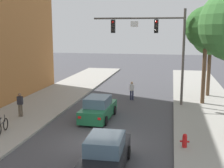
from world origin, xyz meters
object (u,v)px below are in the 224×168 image
car_lead_green (98,109)px  fire_hydrant (185,140)px  traffic_signal_mast (157,39)px  car_following_black (106,155)px  pedestrian_sidewalk_left_walker (20,103)px  bicycle_leaning (2,126)px  pedestrian_crossing_road (132,90)px  street_tree_third (211,37)px  street_tree_second (206,28)px

car_lead_green → fire_hydrant: size_ratio=5.95×
traffic_signal_mast → car_lead_green: traffic_signal_mast is taller
car_following_black → pedestrian_sidewalk_left_walker: pedestrian_sidewalk_left_walker is taller
car_following_black → bicycle_leaning: size_ratio=2.44×
car_following_black → fire_hydrant: (3.46, 2.98, -0.22)m
car_following_black → pedestrian_crossing_road: (-0.65, 13.33, 0.19)m
pedestrian_crossing_road → fire_hydrant: size_ratio=2.28×
traffic_signal_mast → car_following_black: traffic_signal_mast is taller
car_following_black → fire_hydrant: 4.57m
car_lead_green → street_tree_third: 12.72m
pedestrian_sidewalk_left_walker → pedestrian_crossing_road: size_ratio=1.00×
car_lead_green → street_tree_third: street_tree_third is taller
car_lead_green → pedestrian_sidewalk_left_walker: 5.40m
car_lead_green → bicycle_leaning: size_ratio=2.44×
pedestrian_crossing_road → street_tree_second: 7.92m
traffic_signal_mast → car_following_black: 12.86m
fire_hydrant → car_following_black: bearing=-139.3°
car_following_black → pedestrian_sidewalk_left_walker: bearing=139.5°
car_following_black → pedestrian_sidewalk_left_walker: size_ratio=2.61×
traffic_signal_mast → street_tree_third: bearing=41.2°
pedestrian_sidewalk_left_walker → car_following_black: bearing=-40.5°
car_lead_green → bicycle_leaning: bearing=-138.0°
car_following_black → pedestrian_crossing_road: 13.35m
pedestrian_sidewalk_left_walker → bicycle_leaning: (0.63, -3.31, -0.52)m
pedestrian_crossing_road → street_tree_third: bearing=20.8°
pedestrian_crossing_road → pedestrian_sidewalk_left_walker: bearing=-134.4°
fire_hydrant → street_tree_third: size_ratio=0.10×
car_lead_green → fire_hydrant: bearing=-37.5°
car_following_black → pedestrian_crossing_road: bearing=92.8°
pedestrian_sidewalk_left_walker → street_tree_second: (12.70, 6.38, 5.12)m
bicycle_leaning → fire_hydrant: (10.30, -0.09, -0.03)m
car_following_black → street_tree_second: (5.24, 12.76, 5.46)m
traffic_signal_mast → bicycle_leaning: 13.05m
traffic_signal_mast → street_tree_third: traffic_signal_mast is taller
car_lead_green → car_following_black: 7.60m
pedestrian_sidewalk_left_walker → street_tree_third: 17.02m
car_lead_green → pedestrian_sidewalk_left_walker: bearing=-170.3°
pedestrian_crossing_road → street_tree_second: (5.88, -0.57, 5.27)m
pedestrian_sidewalk_left_walker → fire_hydrant: 11.46m
pedestrian_sidewalk_left_walker → pedestrian_crossing_road: pedestrian_sidewalk_left_walker is taller
car_lead_green → car_following_black: bearing=-73.6°
fire_hydrant → street_tree_second: bearing=79.7°
bicycle_leaning → fire_hydrant: bicycle_leaning is taller
car_lead_green → street_tree_second: bearing=36.5°
street_tree_second → pedestrian_sidewalk_left_walker: bearing=-153.3°
pedestrian_sidewalk_left_walker → pedestrian_crossing_road: 9.74m
fire_hydrant → street_tree_third: (2.52, 12.87, 4.96)m
traffic_signal_mast → pedestrian_crossing_road: bearing=145.9°
fire_hydrant → street_tree_third: bearing=78.9°
car_following_black → fire_hydrant: car_following_black is taller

